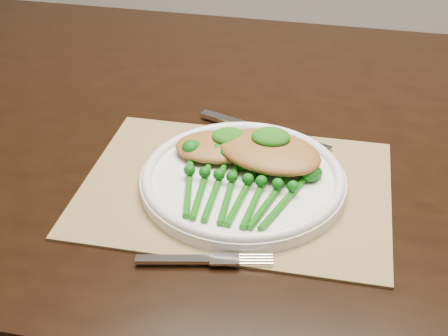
% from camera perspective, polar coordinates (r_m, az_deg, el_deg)
% --- Properties ---
extents(dining_table, '(1.64, 0.98, 0.75)m').
position_cam_1_polar(dining_table, '(1.19, 6.87, -12.51)').
color(dining_table, black).
rests_on(dining_table, ground).
extents(placemat, '(0.41, 0.31, 0.00)m').
position_cam_1_polar(placemat, '(0.83, 1.08, -1.79)').
color(placemat, olive).
rests_on(placemat, dining_table).
extents(dinner_plate, '(0.27, 0.27, 0.02)m').
position_cam_1_polar(dinner_plate, '(0.82, 1.74, -0.96)').
color(dinner_plate, white).
rests_on(dinner_plate, placemat).
extents(knife, '(0.21, 0.09, 0.01)m').
position_cam_1_polar(knife, '(0.95, 2.50, 3.75)').
color(knife, silver).
rests_on(knife, placemat).
extents(fork, '(0.16, 0.04, 0.00)m').
position_cam_1_polar(fork, '(0.71, -0.99, -8.36)').
color(fork, silver).
rests_on(fork, placemat).
extents(chicken_fillet_left, '(0.12, 0.09, 0.02)m').
position_cam_1_polar(chicken_fillet_left, '(0.85, -0.65, 1.95)').
color(chicken_fillet_left, '#A2682F').
rests_on(chicken_fillet_left, dinner_plate).
extents(chicken_fillet_right, '(0.17, 0.14, 0.03)m').
position_cam_1_polar(chicken_fillet_right, '(0.83, 4.17, 1.52)').
color(chicken_fillet_right, '#A2682F').
rests_on(chicken_fillet_right, dinner_plate).
extents(pesto_dollop_left, '(0.05, 0.04, 0.02)m').
position_cam_1_polar(pesto_dollop_left, '(0.85, 0.52, 2.89)').
color(pesto_dollop_left, '#124D0B').
rests_on(pesto_dollop_left, chicken_fillet_left).
extents(pesto_dollop_right, '(0.05, 0.04, 0.02)m').
position_cam_1_polar(pesto_dollop_right, '(0.83, 4.31, 2.84)').
color(pesto_dollop_right, '#124D0B').
rests_on(pesto_dollop_right, chicken_fillet_right).
extents(broccolini_bundle, '(0.16, 0.18, 0.04)m').
position_cam_1_polar(broccolini_bundle, '(0.78, 1.13, -2.23)').
color(broccolini_bundle, '#115D0C').
rests_on(broccolini_bundle, dinner_plate).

